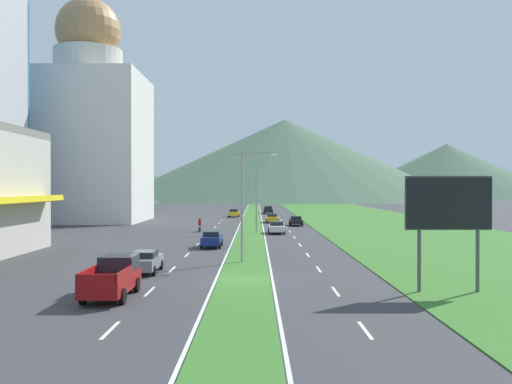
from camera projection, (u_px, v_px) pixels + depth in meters
ground_plane at (247, 281)px, 33.98m from camera, size 600.00×600.00×0.00m
grass_median at (254, 221)px, 93.97m from camera, size 3.20×240.00×0.06m
grass_verge_right at (376, 221)px, 93.88m from camera, size 24.00×240.00×0.06m
lane_dash_left_1 at (113, 330)px, 22.19m from camera, size 0.16×2.80×0.01m
lane_dash_left_2 at (152, 291)px, 30.39m from camera, size 0.16×2.80×0.01m
lane_dash_left_3 at (175, 269)px, 38.58m from camera, size 0.16×2.80×0.01m
lane_dash_left_4 at (189, 255)px, 46.78m from camera, size 0.16×2.80×0.01m
lane_dash_left_5 at (200, 245)px, 54.97m from camera, size 0.16×2.80×0.01m
lane_dash_left_6 at (207, 237)px, 63.16m from camera, size 0.16×2.80×0.01m
lane_dash_left_7 at (213, 232)px, 71.36m from camera, size 0.16×2.80×0.01m
lane_dash_left_8 at (218, 227)px, 79.55m from camera, size 0.16×2.80×0.01m
lane_dash_left_9 at (222, 223)px, 87.75m from camera, size 0.16×2.80×0.01m
lane_dash_left_10 at (225, 220)px, 95.94m from camera, size 0.16×2.80×0.01m
lane_dash_left_11 at (227, 218)px, 104.13m from camera, size 0.16×2.80×0.01m
lane_dash_right_1 at (368, 330)px, 22.15m from camera, size 0.16×2.80×0.01m
lane_dash_right_2 at (338, 292)px, 30.34m from camera, size 0.16×2.80×0.01m
lane_dash_right_3 at (321, 269)px, 38.54m from camera, size 0.16×2.80×0.01m
lane_dash_right_4 at (310, 255)px, 46.73m from camera, size 0.16×2.80×0.01m
lane_dash_right_5 at (303, 245)px, 54.92m from camera, size 0.16×2.80×0.01m
lane_dash_right_6 at (297, 237)px, 63.12m from camera, size 0.16×2.80×0.01m
lane_dash_right_7 at (292, 232)px, 71.31m from camera, size 0.16×2.80×0.01m
lane_dash_right_8 at (289, 227)px, 79.51m from camera, size 0.16×2.80×0.01m
lane_dash_right_9 at (286, 223)px, 87.70m from camera, size 0.16×2.80×0.01m
lane_dash_right_10 at (284, 220)px, 95.89m from camera, size 0.16×2.80×0.01m
lane_dash_right_11 at (282, 218)px, 104.09m from camera, size 0.16×2.80×0.01m
edge_line_median_left at (244, 221)px, 93.98m from camera, size 0.16×240.00×0.01m
edge_line_median_right at (264, 221)px, 93.97m from camera, size 0.16×240.00×0.01m
domed_building at (91, 130)px, 92.86m from camera, size 18.49×18.49×37.21m
midrise_colored at (103, 171)px, 115.44m from camera, size 12.54×12.54×18.21m
hill_far_left at (61, 177)px, 280.72m from camera, size 210.69×210.69×21.70m
hill_far_center at (287, 159)px, 264.45m from camera, size 163.86×163.86×38.03m
hill_far_right at (449, 171)px, 307.77m from camera, size 122.12×122.12×29.78m
street_lamp_near at (248, 198)px, 41.97m from camera, size 2.69×0.28×8.48m
street_lamp_mid at (256, 188)px, 69.54m from camera, size 3.10×0.48×9.73m
billboard_roadside at (452, 208)px, 29.90m from camera, size 4.72×0.28×6.34m
car_0 at (236, 213)px, 106.53m from camera, size 1.97×4.19×1.51m
car_1 at (271, 210)px, 120.51m from camera, size 2.03×4.80×1.60m
car_2 at (214, 239)px, 52.93m from camera, size 1.90×4.68×1.53m
car_3 at (274, 218)px, 89.93m from camera, size 1.94×4.57×1.38m
car_4 at (148, 261)px, 37.16m from camera, size 1.88×4.49×1.47m
car_5 at (298, 221)px, 82.34m from camera, size 1.92×4.22×1.42m
car_6 at (279, 227)px, 68.64m from camera, size 2.02×4.69×1.44m
pickup_truck_0 at (116, 278)px, 29.03m from camera, size 2.18×5.40×2.00m
motorcycle_rider at (202, 226)px, 71.07m from camera, size 0.36×2.00×1.80m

